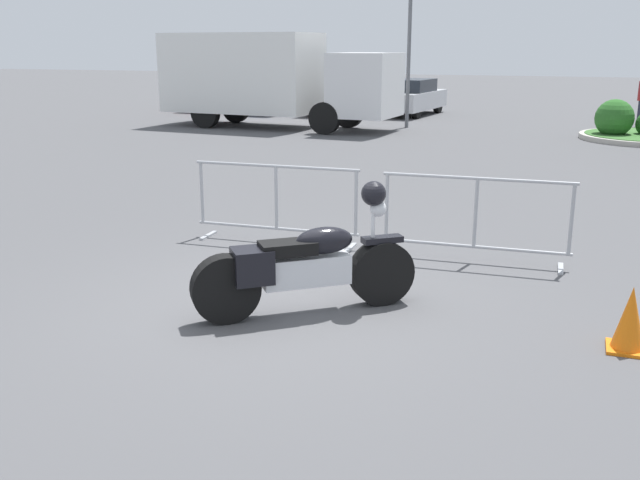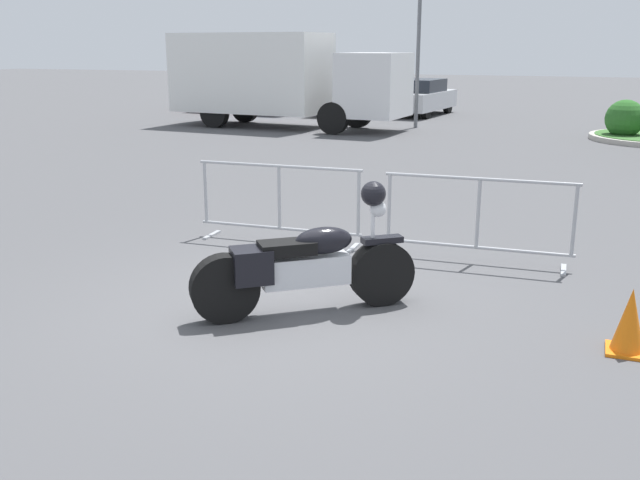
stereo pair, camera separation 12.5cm
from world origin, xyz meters
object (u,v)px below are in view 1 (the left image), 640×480
(traffic_cone, at_px, (630,320))
(motorcycle, at_px, (306,265))
(crowd_barrier_near, at_px, (276,203))
(parked_car_blue, at_px, (279,94))
(parked_car_silver, at_px, (410,97))
(parked_car_red, at_px, (227,91))
(parked_car_tan, at_px, (342,95))
(crowd_barrier_far, at_px, (475,219))
(box_truck, at_px, (266,76))
(street_lamp, at_px, (410,8))

(traffic_cone, bearing_deg, motorcycle, -178.03)
(crowd_barrier_near, bearing_deg, parked_car_blue, 113.10)
(motorcycle, bearing_deg, parked_car_silver, 61.99)
(parked_car_red, bearing_deg, parked_car_tan, -87.79)
(crowd_barrier_far, bearing_deg, parked_car_silver, 105.42)
(motorcycle, relative_size, crowd_barrier_near, 0.83)
(box_truck, bearing_deg, parked_car_silver, 63.17)
(parked_car_tan, bearing_deg, motorcycle, -156.00)
(motorcycle, distance_m, parked_car_red, 23.90)
(box_truck, xyz_separation_m, parked_car_blue, (-1.79, 5.19, -0.93))
(parked_car_tan, bearing_deg, street_lamp, -130.77)
(parked_car_silver, bearing_deg, parked_car_red, 97.06)
(box_truck, xyz_separation_m, traffic_cone, (10.23, -15.10, -1.35))
(motorcycle, bearing_deg, parked_car_blue, 75.55)
(motorcycle, bearing_deg, traffic_cone, -36.38)
(parked_car_blue, bearing_deg, street_lamp, -114.67)
(motorcycle, xyz_separation_m, traffic_cone, (2.98, 0.10, -0.21))
(parked_car_blue, xyz_separation_m, street_lamp, (6.09, -3.69, 3.01))
(parked_car_blue, height_order, parked_car_tan, parked_car_tan)
(motorcycle, bearing_deg, box_truck, 77.14)
(parked_car_silver, relative_size, street_lamp, 0.74)
(box_truck, bearing_deg, traffic_cone, -51.92)
(crowd_barrier_near, distance_m, crowd_barrier_far, 2.64)
(crowd_barrier_near, height_order, street_lamp, street_lamp)
(crowd_barrier_far, bearing_deg, parked_car_blue, 119.79)
(crowd_barrier_near, relative_size, box_truck, 0.29)
(crowd_barrier_far, distance_m, parked_car_red, 22.65)
(crowd_barrier_near, height_order, box_truck, box_truck)
(traffic_cone, bearing_deg, parked_car_red, 125.15)
(parked_car_tan, bearing_deg, box_truck, 177.78)
(crowd_barrier_near, xyz_separation_m, parked_car_silver, (-2.50, 18.64, 0.13))
(parked_car_silver, height_order, traffic_cone, parked_car_silver)
(parked_car_silver, bearing_deg, motorcycle, -163.09)
(parked_car_tan, bearing_deg, crowd_barrier_near, -157.73)
(parked_car_blue, distance_m, traffic_cone, 23.59)
(box_truck, relative_size, parked_car_blue, 1.84)
(parked_car_blue, bearing_deg, parked_car_red, 86.08)
(crowd_barrier_near, xyz_separation_m, traffic_cone, (4.30, -2.20, -0.27))
(motorcycle, bearing_deg, parked_car_tan, 69.08)
(parked_car_red, bearing_deg, box_truck, -135.66)
(parked_car_red, relative_size, street_lamp, 0.79)
(parked_car_tan, bearing_deg, parked_car_blue, 98.46)
(crowd_barrier_far, xyz_separation_m, street_lamp, (-4.26, 14.39, 3.16))
(parked_car_silver, relative_size, traffic_cone, 7.08)
(crowd_barrier_far, xyz_separation_m, parked_car_blue, (-10.35, 18.09, 0.15))
(motorcycle, distance_m, crowd_barrier_near, 2.66)
(parked_car_silver, bearing_deg, crowd_barrier_near, -165.79)
(box_truck, relative_size, parked_car_silver, 1.88)
(box_truck, xyz_separation_m, parked_car_tan, (0.82, 5.28, -0.92))
(box_truck, distance_m, parked_car_blue, 5.57)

